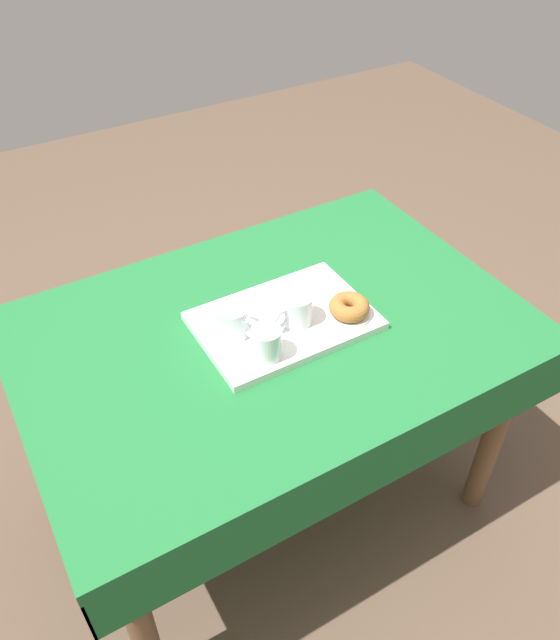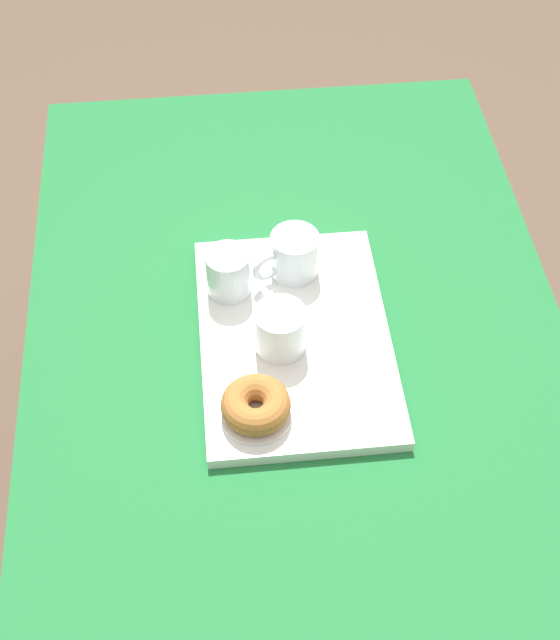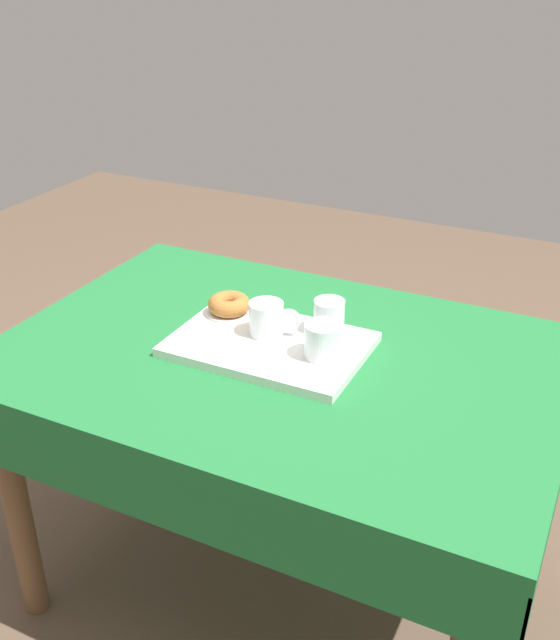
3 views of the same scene
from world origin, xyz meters
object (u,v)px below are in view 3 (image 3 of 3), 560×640
(tea_mug_left, at_px, (267,319))
(water_glass_near, at_px, (329,318))
(tea_mug_right, at_px, (322,341))
(donut_plate_left, at_px, (229,313))
(serving_tray, at_px, (269,344))
(dining_table, at_px, (280,388))
(sugar_donut_left, at_px, (229,304))

(tea_mug_left, relative_size, water_glass_near, 1.48)
(tea_mug_right, xyz_separation_m, donut_plate_left, (-0.29, 0.09, -0.03))
(water_glass_near, relative_size, donut_plate_left, 0.74)
(water_glass_near, bearing_deg, serving_tray, -137.28)
(dining_table, bearing_deg, tea_mug_right, -3.47)
(serving_tray, relative_size, sugar_donut_left, 4.24)
(serving_tray, bearing_deg, water_glass_near, 42.72)
(serving_tray, xyz_separation_m, sugar_donut_left, (-0.15, 0.07, 0.04))
(serving_tray, bearing_deg, sugar_donut_left, 153.25)
(tea_mug_right, bearing_deg, sugar_donut_left, 163.06)
(tea_mug_left, bearing_deg, dining_table, -33.02)
(dining_table, bearing_deg, donut_plate_left, 155.83)
(tea_mug_right, bearing_deg, serving_tray, 174.91)
(serving_tray, xyz_separation_m, water_glass_near, (0.11, 0.10, 0.05))
(dining_table, distance_m, sugar_donut_left, 0.25)
(donut_plate_left, relative_size, sugar_donut_left, 1.06)
(serving_tray, relative_size, donut_plate_left, 4.01)
(dining_table, xyz_separation_m, sugar_donut_left, (-0.18, 0.08, 0.15))
(dining_table, height_order, donut_plate_left, donut_plate_left)
(serving_tray, height_order, sugar_donut_left, sugar_donut_left)
(dining_table, relative_size, water_glass_near, 15.76)
(tea_mug_left, xyz_separation_m, water_glass_near, (0.12, 0.07, -0.00))
(tea_mug_left, height_order, sugar_donut_left, tea_mug_left)
(donut_plate_left, height_order, sugar_donut_left, sugar_donut_left)
(donut_plate_left, bearing_deg, dining_table, -24.17)
(serving_tray, xyz_separation_m, tea_mug_left, (-0.02, 0.03, 0.05))
(water_glass_near, xyz_separation_m, donut_plate_left, (-0.25, -0.02, -0.03))
(serving_tray, relative_size, tea_mug_right, 3.81)
(donut_plate_left, bearing_deg, sugar_donut_left, 0.00)
(serving_tray, distance_m, water_glass_near, 0.15)
(dining_table, relative_size, donut_plate_left, 11.67)
(tea_mug_left, xyz_separation_m, donut_plate_left, (-0.13, 0.05, -0.03))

